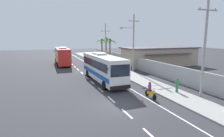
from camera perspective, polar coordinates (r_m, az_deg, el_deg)
name	(u,v)px	position (r m, az deg, el deg)	size (l,w,h in m)	color
ground_plane	(118,105)	(17.06, 1.74, -11.19)	(160.00, 160.00, 0.00)	#303035
sidewalk_kerb	(134,77)	(28.53, 6.81, -2.52)	(3.20, 90.00, 0.14)	#999993
lane_markings	(96,74)	(31.18, -4.95, -1.56)	(3.60, 71.00, 0.01)	white
boundary_wall	(143,65)	(33.59, 9.49, 1.09)	(0.24, 60.00, 2.24)	#B2B2AD
coach_bus_foreground	(103,67)	(25.51, -2.88, 0.49)	(3.14, 11.76, 3.84)	white
coach_bus_far_lane	(62,56)	(42.14, -14.93, 3.86)	(3.01, 10.83, 3.89)	red
motorcycle_beside_bus	(99,66)	(34.81, -3.88, 0.76)	(0.56, 1.96, 1.67)	black
motorcycle_trailing	(150,91)	(19.26, 11.64, -6.86)	(0.56, 1.96, 1.62)	black
pedestrian_midwalk	(177,85)	(21.43, 19.29, -4.72)	(0.36, 0.36, 1.55)	#2D7A47
utility_pole_nearest	(205,45)	(20.37, 26.52, 6.58)	(2.38, 0.24, 10.26)	#9E9E99
utility_pole_mid	(133,42)	(32.30, 6.45, 8.10)	(3.46, 0.24, 9.77)	#9E9E99
utility_pole_far	(106,42)	(46.08, -2.00, 8.13)	(2.34, 0.24, 9.26)	#9E9E99
palm_nearest	(110,46)	(41.33, -0.64, 6.97)	(3.53, 3.56, 5.70)	brown
palm_second	(102,45)	(50.08, -3.10, 7.12)	(3.25, 2.79, 5.58)	brown
palm_third	(106,43)	(52.62, -1.74, 7.90)	(3.50, 3.33, 5.91)	brown
roadside_building	(159,56)	(40.96, 14.27, 3.65)	(16.14, 7.03, 3.90)	tan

